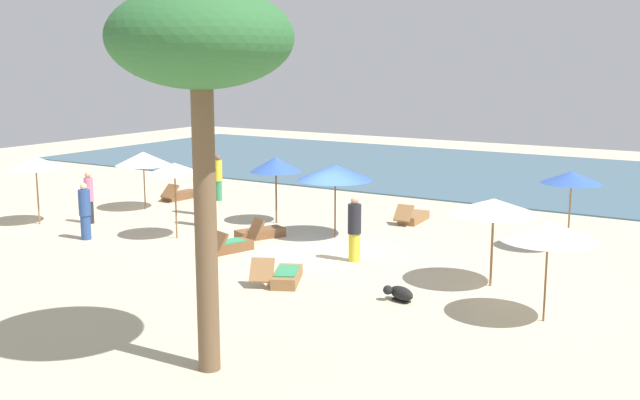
% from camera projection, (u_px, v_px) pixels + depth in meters
% --- Properties ---
extents(ground_plane, '(60.00, 60.00, 0.00)m').
position_uv_depth(ground_plane, '(321.00, 250.00, 21.94)').
color(ground_plane, beige).
extents(ocean_water, '(48.00, 16.00, 0.06)m').
position_uv_depth(ocean_water, '(507.00, 174.00, 36.18)').
color(ocean_water, '#3D6075').
rests_on(ocean_water, ground_plane).
extents(umbrella_0, '(1.84, 1.84, 2.29)m').
position_uv_depth(umbrella_0, '(35.00, 163.00, 25.02)').
color(umbrella_0, olive).
rests_on(umbrella_0, ground_plane).
extents(umbrella_1, '(2.30, 2.30, 2.28)m').
position_uv_depth(umbrella_1, '(335.00, 172.00, 23.16)').
color(umbrella_1, brown).
rests_on(umbrella_1, ground_plane).
extents(umbrella_2, '(2.02, 2.02, 2.12)m').
position_uv_depth(umbrella_2, '(143.00, 159.00, 27.59)').
color(umbrella_2, brown).
rests_on(umbrella_2, ground_plane).
extents(umbrella_3, '(1.74, 1.74, 2.34)m').
position_uv_depth(umbrella_3, '(175.00, 169.00, 23.02)').
color(umbrella_3, brown).
rests_on(umbrella_3, ground_plane).
extents(umbrella_4, '(1.73, 1.73, 2.24)m').
position_uv_depth(umbrella_4, '(276.00, 164.00, 25.23)').
color(umbrella_4, brown).
rests_on(umbrella_4, ground_plane).
extents(umbrella_5, '(2.03, 2.03, 2.18)m').
position_uv_depth(umbrella_5, '(548.00, 230.00, 15.68)').
color(umbrella_5, brown).
rests_on(umbrella_5, ground_plane).
extents(umbrella_6, '(2.15, 2.15, 2.16)m').
position_uv_depth(umbrella_6, '(494.00, 206.00, 18.16)').
color(umbrella_6, brown).
rests_on(umbrella_6, ground_plane).
extents(umbrella_7, '(1.71, 1.71, 2.33)m').
position_uv_depth(umbrella_7, '(572.00, 177.00, 21.45)').
color(umbrella_7, olive).
rests_on(umbrella_7, ground_plane).
extents(lounger_0, '(0.71, 1.74, 0.67)m').
position_uv_depth(lounger_0, '(413.00, 217.00, 25.71)').
color(lounger_0, olive).
rests_on(lounger_0, ground_plane).
extents(lounger_1, '(1.24, 1.73, 0.74)m').
position_uv_depth(lounger_1, '(260.00, 233.00, 23.37)').
color(lounger_1, brown).
rests_on(lounger_1, ground_plane).
extents(lounger_2, '(1.26, 1.78, 0.69)m').
position_uv_depth(lounger_2, '(285.00, 276.00, 18.75)').
color(lounger_2, olive).
rests_on(lounger_2, ground_plane).
extents(lounger_5, '(0.75, 1.76, 0.67)m').
position_uv_depth(lounger_5, '(180.00, 195.00, 29.89)').
color(lounger_5, brown).
rests_on(lounger_5, ground_plane).
extents(lounger_6, '(1.08, 1.75, 0.73)m').
position_uv_depth(lounger_6, '(226.00, 246.00, 21.67)').
color(lounger_6, brown).
rests_on(lounger_6, ground_plane).
extents(person_0, '(0.49, 0.49, 1.74)m').
position_uv_depth(person_0, '(85.00, 211.00, 23.12)').
color(person_0, '#2D4C8C').
rests_on(person_0, ground_plane).
extents(person_1, '(0.52, 0.52, 1.79)m').
position_uv_depth(person_1, '(354.00, 229.00, 20.62)').
color(person_1, yellow).
rests_on(person_1, ground_plane).
extents(person_2, '(0.41, 0.41, 1.85)m').
position_uv_depth(person_2, '(199.00, 188.00, 26.84)').
color(person_2, '#2D4C8C').
rests_on(person_2, ground_plane).
extents(person_3, '(0.40, 0.40, 1.75)m').
position_uv_depth(person_3, '(89.00, 197.00, 25.37)').
color(person_3, '#26262D').
rests_on(person_3, ground_plane).
extents(person_4, '(0.49, 0.49, 1.80)m').
position_uv_depth(person_4, '(203.00, 199.00, 25.00)').
color(person_4, '#338C59').
rests_on(person_4, ground_plane).
extents(person_5, '(0.33, 0.33, 1.79)m').
position_uv_depth(person_5, '(218.00, 177.00, 29.46)').
color(person_5, '#338C59').
rests_on(person_5, ground_plane).
extents(palm_0, '(3.11, 3.11, 6.65)m').
position_uv_depth(palm_0, '(201.00, 46.00, 12.53)').
color(palm_0, brown).
rests_on(palm_0, ground_plane).
extents(dog, '(0.78, 0.56, 0.36)m').
position_uv_depth(dog, '(400.00, 293.00, 17.33)').
color(dog, black).
rests_on(dog, ground_plane).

